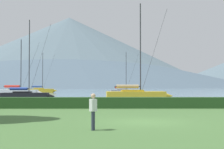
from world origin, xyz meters
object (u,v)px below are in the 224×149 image
at_px(sailboat_slip_7, 26,95).
at_px(person_standing_walker, 93,108).
at_px(sailboat_slip_1, 41,90).
at_px(sailboat_slip_9, 137,95).
at_px(sailboat_slip_2, 124,91).
at_px(sailboat_slip_8, 18,92).

relative_size(sailboat_slip_7, person_standing_walker, 6.57).
relative_size(sailboat_slip_1, sailboat_slip_9, 0.81).
xyz_separation_m(sailboat_slip_9, person_standing_walker, (-4.25, -28.37, 0.24)).
relative_size(sailboat_slip_2, sailboat_slip_7, 0.86).
relative_size(sailboat_slip_7, sailboat_slip_9, 0.86).
xyz_separation_m(sailboat_slip_1, sailboat_slip_8, (0.85, -24.78, 0.06)).
relative_size(sailboat_slip_2, sailboat_slip_8, 0.90).
relative_size(sailboat_slip_8, person_standing_walker, 6.28).
xyz_separation_m(sailboat_slip_7, person_standing_walker, (10.52, -30.50, 0.36)).
bearing_deg(sailboat_slip_1, person_standing_walker, -79.69).
distance_m(sailboat_slip_7, person_standing_walker, 32.27).
xyz_separation_m(sailboat_slip_7, sailboat_slip_9, (14.77, -2.13, 0.13)).
height_order(sailboat_slip_1, sailboat_slip_7, sailboat_slip_7).
height_order(sailboat_slip_1, sailboat_slip_2, sailboat_slip_1).
height_order(sailboat_slip_1, sailboat_slip_8, sailboat_slip_8).
bearing_deg(sailboat_slip_9, sailboat_slip_2, 87.03).
xyz_separation_m(sailboat_slip_1, sailboat_slip_7, (6.27, -41.09, -0.02)).
distance_m(sailboat_slip_1, sailboat_slip_2, 24.07).
xyz_separation_m(sailboat_slip_1, sailboat_slip_2, (20.86, -11.99, -0.06)).
xyz_separation_m(sailboat_slip_2, sailboat_slip_9, (0.18, -31.22, 0.16)).
bearing_deg(sailboat_slip_2, sailboat_slip_9, -96.81).
bearing_deg(sailboat_slip_2, person_standing_walker, -101.04).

